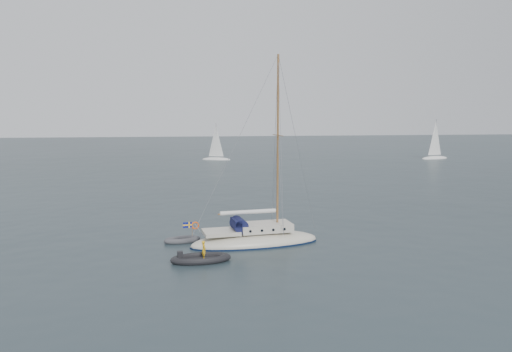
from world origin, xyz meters
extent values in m
plane|color=black|center=(0.00, 0.00, 0.00)|extent=(300.00, 300.00, 0.00)
ellipsoid|color=beige|center=(0.22, 0.55, 0.15)|extent=(8.83, 2.75, 1.47)
cube|color=beige|center=(0.91, 0.55, 1.16)|extent=(3.53, 1.86, 0.54)
cube|color=beige|center=(-2.13, 0.55, 1.00)|extent=(2.35, 1.86, 0.25)
cylinder|color=#12153A|center=(-0.91, 0.55, 1.43)|extent=(0.94, 1.62, 0.94)
cube|color=#12153A|center=(-1.10, 0.55, 1.62)|extent=(0.44, 1.62, 0.39)
cylinder|color=olive|center=(1.79, 0.55, 6.77)|extent=(0.15, 0.15, 11.77)
cylinder|color=olive|center=(1.79, 0.55, 7.36)|extent=(0.05, 2.16, 0.05)
cylinder|color=olive|center=(-0.27, 0.55, 2.21)|extent=(4.12, 0.10, 0.10)
cylinder|color=silver|center=(-0.27, 0.55, 2.26)|extent=(3.83, 0.27, 0.27)
cylinder|color=#9998A0|center=(-3.70, 0.55, 1.42)|extent=(0.04, 2.16, 0.04)
torus|color=#E75010|center=(-3.75, 1.14, 1.42)|extent=(0.53, 0.10, 0.53)
cylinder|color=olive|center=(-4.05, 0.55, 1.32)|extent=(0.03, 0.03, 0.88)
cube|color=navy|center=(-4.34, 0.55, 1.62)|extent=(0.59, 0.02, 0.37)
cube|color=yellow|center=(-4.34, 0.55, 1.62)|extent=(0.61, 0.03, 0.09)
cube|color=yellow|center=(-4.23, 0.55, 1.62)|extent=(0.09, 0.03, 0.39)
cylinder|color=black|center=(-0.37, 1.49, 1.16)|extent=(0.18, 0.06, 0.18)
cylinder|color=black|center=(-0.37, -0.39, 1.16)|extent=(0.18, 0.06, 0.18)
cylinder|color=black|center=(0.42, 1.49, 1.16)|extent=(0.18, 0.06, 0.18)
cylinder|color=black|center=(0.42, -0.39, 1.16)|extent=(0.18, 0.06, 0.18)
cylinder|color=black|center=(1.20, 1.49, 1.16)|extent=(0.18, 0.06, 0.18)
cylinder|color=black|center=(1.20, -0.39, 1.16)|extent=(0.18, 0.06, 0.18)
cylinder|color=black|center=(1.99, 1.49, 1.16)|extent=(0.18, 0.06, 0.18)
cylinder|color=black|center=(1.99, -0.39, 1.16)|extent=(0.18, 0.06, 0.18)
cube|color=#4A4A4E|center=(-4.68, 1.80, 0.11)|extent=(1.55, 0.64, 0.09)
cube|color=black|center=(-3.54, -2.89, 0.13)|extent=(2.27, 0.95, 0.11)
cube|color=black|center=(-4.77, -2.89, 0.43)|extent=(0.33, 0.33, 0.57)
imported|color=gold|center=(-3.35, -2.89, 0.72)|extent=(0.30, 0.42, 1.09)
ellipsoid|color=silver|center=(1.21, 60.52, 0.05)|extent=(5.44, 1.81, 0.91)
cylinder|color=#9998A0|center=(1.21, 60.52, 3.63)|extent=(0.09, 0.09, 6.35)
cone|color=silver|center=(1.16, 60.52, 3.63)|extent=(2.90, 2.90, 5.90)
ellipsoid|color=silver|center=(42.53, 56.89, 0.05)|extent=(6.04, 2.01, 1.01)
cylinder|color=#9998A0|center=(42.53, 56.89, 4.02)|extent=(0.10, 0.10, 7.04)
cone|color=silver|center=(42.48, 56.89, 4.02)|extent=(3.22, 3.22, 6.54)
camera|label=1|loc=(-4.28, -32.03, 8.92)|focal=35.00mm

